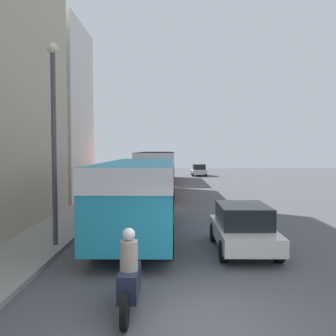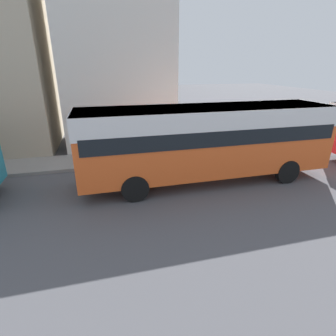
{
  "view_description": "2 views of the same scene",
  "coord_description": "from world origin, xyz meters",
  "px_view_note": "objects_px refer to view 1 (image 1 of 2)",
  "views": [
    {
      "loc": [
        -0.5,
        -6.86,
        3.28
      ],
      "look_at": [
        -0.81,
        23.57,
        1.79
      ],
      "focal_mm": 40.0,
      "sensor_mm": 36.0,
      "label": 1
    },
    {
      "loc": [
        8.02,
        16.12,
        4.6
      ],
      "look_at": [
        -0.15,
        18.25,
        1.29
      ],
      "focal_mm": 28.0,
      "sensor_mm": 36.0,
      "label": 2
    }
  ],
  "objects_px": {
    "bus_lead": "(140,187)",
    "motorcycle_behind_lead": "(129,278)",
    "bus_third_in_line": "(162,163)",
    "car_crossing": "(243,227)",
    "pedestrian_near_curb": "(93,184)",
    "car_far_curb": "(199,170)",
    "pedestrian_walking_away": "(118,177)",
    "bus_following": "(157,167)"
  },
  "relations": [
    {
      "from": "bus_lead",
      "to": "motorcycle_behind_lead",
      "type": "relative_size",
      "value": 4.42
    },
    {
      "from": "bus_lead",
      "to": "bus_third_in_line",
      "type": "height_order",
      "value": "bus_third_in_line"
    },
    {
      "from": "car_crossing",
      "to": "pedestrian_near_curb",
      "type": "bearing_deg",
      "value": 120.28
    },
    {
      "from": "bus_third_in_line",
      "to": "pedestrian_near_curb",
      "type": "xyz_separation_m",
      "value": [
        -4.29,
        -14.5,
        -0.91
      ]
    },
    {
      "from": "car_far_curb",
      "to": "pedestrian_near_curb",
      "type": "distance_m",
      "value": 23.61
    },
    {
      "from": "motorcycle_behind_lead",
      "to": "pedestrian_near_curb",
      "type": "xyz_separation_m",
      "value": [
        -4.52,
        17.78,
        0.31
      ]
    },
    {
      "from": "motorcycle_behind_lead",
      "to": "pedestrian_walking_away",
      "type": "bearing_deg",
      "value": 98.83
    },
    {
      "from": "car_far_curb",
      "to": "pedestrian_walking_away",
      "type": "bearing_deg",
      "value": 62.95
    },
    {
      "from": "bus_third_in_line",
      "to": "car_far_curb",
      "type": "height_order",
      "value": "bus_third_in_line"
    },
    {
      "from": "bus_following",
      "to": "pedestrian_walking_away",
      "type": "bearing_deg",
      "value": 129.05
    },
    {
      "from": "bus_following",
      "to": "car_crossing",
      "type": "height_order",
      "value": "bus_following"
    },
    {
      "from": "bus_lead",
      "to": "pedestrian_near_curb",
      "type": "relative_size",
      "value": 5.98
    },
    {
      "from": "bus_lead",
      "to": "bus_following",
      "type": "xyz_separation_m",
      "value": [
        0.11,
        12.88,
        0.17
      ]
    },
    {
      "from": "bus_following",
      "to": "pedestrian_near_curb",
      "type": "xyz_separation_m",
      "value": [
        -4.27,
        -1.94,
        -1.02
      ]
    },
    {
      "from": "motorcycle_behind_lead",
      "to": "pedestrian_near_curb",
      "type": "distance_m",
      "value": 18.34
    },
    {
      "from": "pedestrian_walking_away",
      "to": "bus_third_in_line",
      "type": "bearing_deg",
      "value": 67.0
    },
    {
      "from": "bus_third_in_line",
      "to": "bus_lead",
      "type": "bearing_deg",
      "value": -90.31
    },
    {
      "from": "bus_lead",
      "to": "bus_third_in_line",
      "type": "distance_m",
      "value": 25.43
    },
    {
      "from": "car_crossing",
      "to": "pedestrian_walking_away",
      "type": "bearing_deg",
      "value": 109.58
    },
    {
      "from": "car_far_curb",
      "to": "bus_lead",
      "type": "bearing_deg",
      "value": 81.97
    },
    {
      "from": "bus_lead",
      "to": "car_crossing",
      "type": "relative_size",
      "value": 2.44
    },
    {
      "from": "bus_lead",
      "to": "car_far_curb",
      "type": "distance_m",
      "value": 33.19
    },
    {
      "from": "bus_third_in_line",
      "to": "car_far_curb",
      "type": "bearing_deg",
      "value": 58.75
    },
    {
      "from": "pedestrian_walking_away",
      "to": "car_crossing",
      "type": "bearing_deg",
      "value": -70.42
    },
    {
      "from": "car_far_curb",
      "to": "pedestrian_walking_away",
      "type": "relative_size",
      "value": 2.63
    },
    {
      "from": "car_far_curb",
      "to": "pedestrian_walking_away",
      "type": "xyz_separation_m",
      "value": [
        -8.01,
        -15.68,
        0.2
      ]
    },
    {
      "from": "bus_third_in_line",
      "to": "pedestrian_walking_away",
      "type": "bearing_deg",
      "value": -113.0
    },
    {
      "from": "bus_following",
      "to": "pedestrian_near_curb",
      "type": "distance_m",
      "value": 4.8
    },
    {
      "from": "motorcycle_behind_lead",
      "to": "pedestrian_walking_away",
      "type": "relative_size",
      "value": 1.4
    },
    {
      "from": "motorcycle_behind_lead",
      "to": "car_crossing",
      "type": "distance_m",
      "value": 5.6
    },
    {
      "from": "car_crossing",
      "to": "car_far_curb",
      "type": "xyz_separation_m",
      "value": [
        1.11,
        35.07,
        -0.02
      ]
    },
    {
      "from": "bus_following",
      "to": "pedestrian_near_curb",
      "type": "bearing_deg",
      "value": -155.59
    },
    {
      "from": "bus_following",
      "to": "car_far_curb",
      "type": "distance_m",
      "value": 20.51
    },
    {
      "from": "motorcycle_behind_lead",
      "to": "bus_lead",
      "type": "bearing_deg",
      "value": 93.01
    },
    {
      "from": "bus_following",
      "to": "car_far_curb",
      "type": "relative_size",
      "value": 2.44
    },
    {
      "from": "bus_following",
      "to": "bus_third_in_line",
      "type": "bearing_deg",
      "value": 89.9
    },
    {
      "from": "pedestrian_near_curb",
      "to": "car_far_curb",
      "type": "bearing_deg",
      "value": 68.13
    },
    {
      "from": "bus_following",
      "to": "car_far_curb",
      "type": "bearing_deg",
      "value": 77.24
    },
    {
      "from": "car_far_curb",
      "to": "pedestrian_near_curb",
      "type": "height_order",
      "value": "pedestrian_near_curb"
    },
    {
      "from": "bus_lead",
      "to": "motorcycle_behind_lead",
      "type": "bearing_deg",
      "value": -86.99
    },
    {
      "from": "car_crossing",
      "to": "pedestrian_walking_away",
      "type": "distance_m",
      "value": 20.59
    },
    {
      "from": "bus_lead",
      "to": "pedestrian_near_curb",
      "type": "bearing_deg",
      "value": 110.81
    }
  ]
}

